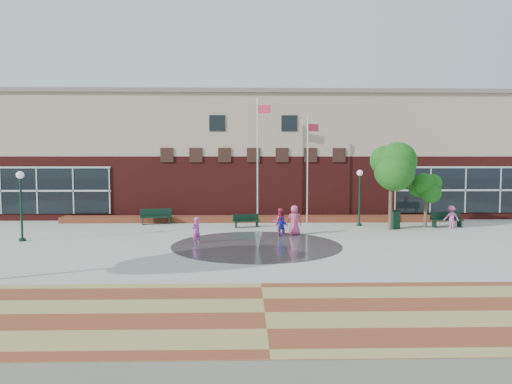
{
  "coord_description": "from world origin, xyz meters",
  "views": [
    {
      "loc": [
        -0.51,
        -19.37,
        4.23
      ],
      "look_at": [
        0.0,
        4.0,
        2.6
      ],
      "focal_mm": 32.0,
      "sensor_mm": 36.0,
      "label": 1
    }
  ],
  "objects_px": {
    "flagpole_left": "(258,154)",
    "trash_can": "(395,219)",
    "bench_left": "(156,219)",
    "flagpole_right": "(308,165)",
    "child_splash": "(196,230)"
  },
  "relations": [
    {
      "from": "flagpole_left",
      "to": "trash_can",
      "type": "distance_m",
      "value": 9.65
    },
    {
      "from": "trash_can",
      "to": "flagpole_left",
      "type": "bearing_deg",
      "value": 162.32
    },
    {
      "from": "flagpole_left",
      "to": "bench_left",
      "type": "xyz_separation_m",
      "value": [
        -6.75,
        -0.4,
        -4.3
      ]
    },
    {
      "from": "flagpole_right",
      "to": "child_splash",
      "type": "height_order",
      "value": "flagpole_right"
    },
    {
      "from": "flagpole_right",
      "to": "trash_can",
      "type": "bearing_deg",
      "value": -46.81
    },
    {
      "from": "flagpole_right",
      "to": "trash_can",
      "type": "xyz_separation_m",
      "value": [
        5.02,
        -2.69,
        -3.35
      ]
    },
    {
      "from": "flagpole_right",
      "to": "bench_left",
      "type": "distance_m",
      "value": 10.72
    },
    {
      "from": "bench_left",
      "to": "trash_can",
      "type": "height_order",
      "value": "trash_can"
    },
    {
      "from": "flagpole_right",
      "to": "bench_left",
      "type": "relative_size",
      "value": 3.33
    },
    {
      "from": "flagpole_left",
      "to": "bench_left",
      "type": "relative_size",
      "value": 3.93
    },
    {
      "from": "trash_can",
      "to": "child_splash",
      "type": "xyz_separation_m",
      "value": [
        -11.7,
        -4.73,
        0.09
      ]
    },
    {
      "from": "trash_can",
      "to": "child_splash",
      "type": "relative_size",
      "value": 0.85
    },
    {
      "from": "trash_can",
      "to": "child_splash",
      "type": "height_order",
      "value": "child_splash"
    },
    {
      "from": "bench_left",
      "to": "child_splash",
      "type": "height_order",
      "value": "child_splash"
    },
    {
      "from": "child_splash",
      "to": "bench_left",
      "type": "bearing_deg",
      "value": -107.62
    }
  ]
}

